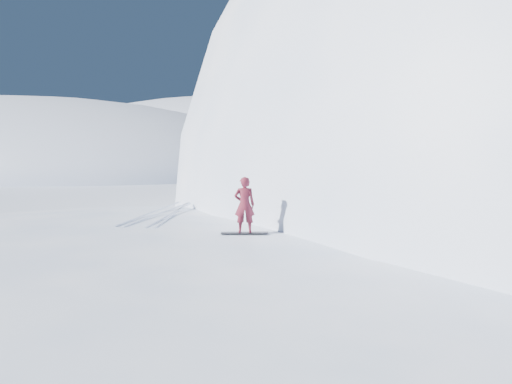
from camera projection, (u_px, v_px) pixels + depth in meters
ground at (72, 340)px, 11.57m from camera, size 400.00×400.00×0.00m
near_ridge at (168, 306)px, 14.06m from camera, size 36.00×28.00×4.80m
peak_shoulder at (448, 228)px, 27.05m from camera, size 28.00×24.00×18.00m
far_ridge_a at (1, 169)px, 90.91m from camera, size 120.00×70.00×28.00m
far_ridge_c at (235, 162)px, 127.96m from camera, size 140.00×90.00×36.00m
wind_bumps at (107, 309)px, 13.74m from camera, size 16.00×14.40×1.00m
snowboard at (245, 233)px, 13.16m from camera, size 1.37×0.73×0.02m
snowboarder at (244, 205)px, 13.07m from camera, size 0.69×0.57×1.62m
board_tracks at (165, 212)px, 17.02m from camera, size 2.45×5.95×0.04m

